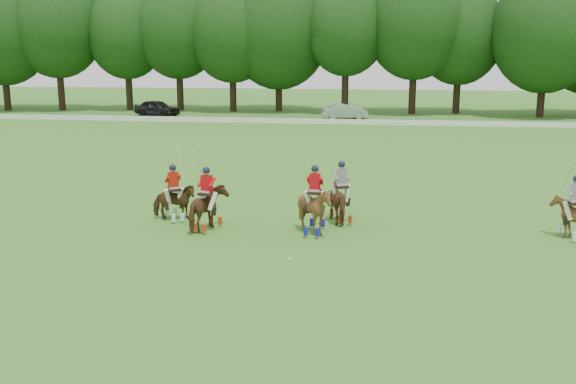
# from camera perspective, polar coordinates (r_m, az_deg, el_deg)

# --- Properties ---
(ground) EXTENTS (180.00, 180.00, 0.00)m
(ground) POSITION_cam_1_polar(r_m,az_deg,el_deg) (18.39, -3.30, -7.02)
(ground) COLOR #337220
(ground) RESTS_ON ground
(tree_line) EXTENTS (117.98, 14.32, 14.75)m
(tree_line) POSITION_cam_1_polar(r_m,az_deg,el_deg) (65.16, 5.47, 14.22)
(tree_line) COLOR black
(tree_line) RESTS_ON ground
(boundary_rail) EXTENTS (120.00, 0.10, 0.44)m
(boundary_rail) POSITION_cam_1_polar(r_m,az_deg,el_deg) (55.42, 4.51, 6.27)
(boundary_rail) COLOR white
(boundary_rail) RESTS_ON ground
(car_left) EXTENTS (4.89, 3.18, 1.55)m
(car_left) POSITION_cam_1_polar(r_m,az_deg,el_deg) (63.40, -11.56, 7.33)
(car_left) COLOR black
(car_left) RESTS_ON ground
(car_mid) EXTENTS (4.39, 2.52, 1.37)m
(car_mid) POSITION_cam_1_polar(r_m,az_deg,el_deg) (59.83, 5.06, 7.16)
(car_mid) COLOR #A9A9AE
(car_mid) RESTS_ON ground
(polo_red_a) EXTENTS (1.26, 1.95, 2.78)m
(polo_red_a) POSITION_cam_1_polar(r_m,az_deg,el_deg) (22.40, -7.19, -1.40)
(polo_red_a) COLOR #4F3015
(polo_red_a) RESTS_ON ground
(polo_red_b) EXTENTS (1.75, 1.69, 2.63)m
(polo_red_b) POSITION_cam_1_polar(r_m,az_deg,el_deg) (23.92, -10.10, -0.80)
(polo_red_b) COLOR #4F3015
(polo_red_b) RESTS_ON ground
(polo_red_c) EXTENTS (1.45, 1.60, 2.37)m
(polo_red_c) POSITION_cam_1_polar(r_m,az_deg,el_deg) (21.82, 2.38, -1.52)
(polo_red_c) COLOR #4F3015
(polo_red_c) RESTS_ON ground
(polo_stripe_a) EXTENTS (1.41, 1.99, 2.25)m
(polo_stripe_a) POSITION_cam_1_polar(r_m,az_deg,el_deg) (23.39, 4.73, -0.74)
(polo_stripe_a) COLOR #4F3015
(polo_stripe_a) RESTS_ON ground
(polo_stripe_b) EXTENTS (1.38, 1.49, 2.69)m
(polo_stripe_b) POSITION_cam_1_polar(r_m,az_deg,el_deg) (23.27, 24.03, -2.00)
(polo_stripe_b) COLOR #4F3015
(polo_stripe_b) RESTS_ON ground
(polo_ball) EXTENTS (0.09, 0.09, 0.09)m
(polo_ball) POSITION_cam_1_polar(r_m,az_deg,el_deg) (19.23, 0.15, -5.98)
(polo_ball) COLOR white
(polo_ball) RESTS_ON ground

